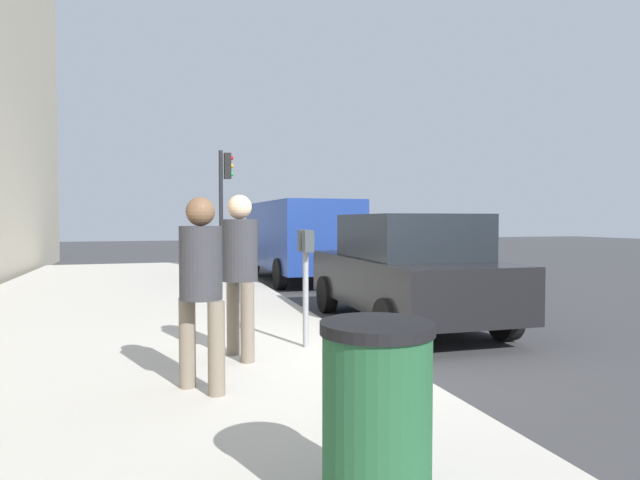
# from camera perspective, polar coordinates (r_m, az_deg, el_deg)

# --- Properties ---
(ground_plane) EXTENTS (80.00, 80.00, 0.00)m
(ground_plane) POSITION_cam_1_polar(r_m,az_deg,el_deg) (6.82, 4.79, -12.12)
(ground_plane) COLOR #38383A
(ground_plane) RESTS_ON ground
(sidewalk_slab) EXTENTS (28.00, 6.00, 0.15)m
(sidewalk_slab) POSITION_cam_1_polar(r_m,az_deg,el_deg) (6.36, -21.85, -12.63)
(sidewalk_slab) COLOR #B7B2A8
(sidewalk_slab) RESTS_ON ground_plane
(parking_meter) EXTENTS (0.36, 0.12, 1.41)m
(parking_meter) POSITION_cam_1_polar(r_m,az_deg,el_deg) (6.45, -1.53, -2.44)
(parking_meter) COLOR gray
(parking_meter) RESTS_ON sidewalk_slab
(pedestrian_at_meter) EXTENTS (0.53, 0.39, 1.81)m
(pedestrian_at_meter) POSITION_cam_1_polar(r_m,az_deg,el_deg) (5.97, -8.51, -2.28)
(pedestrian_at_meter) COLOR #726656
(pedestrian_at_meter) RESTS_ON sidewalk_slab
(pedestrian_bystander) EXTENTS (0.45, 0.38, 1.73)m
(pedestrian_bystander) POSITION_cam_1_polar(r_m,az_deg,el_deg) (4.89, -12.53, -3.94)
(pedestrian_bystander) COLOR #726656
(pedestrian_bystander) RESTS_ON sidewalk_slab
(parked_sedan_near) EXTENTS (4.45, 2.06, 1.77)m
(parked_sedan_near) POSITION_cam_1_polar(r_m,az_deg,el_deg) (8.67, 9.10, -3.09)
(parked_sedan_near) COLOR black
(parked_sedan_near) RESTS_ON ground_plane
(parked_van_far) EXTENTS (5.22, 2.17, 2.18)m
(parked_van_far) POSITION_cam_1_polar(r_m,az_deg,el_deg) (14.87, -2.25, 0.48)
(parked_van_far) COLOR navy
(parked_van_far) RESTS_ON ground_plane
(traffic_signal) EXTENTS (0.24, 0.44, 3.60)m
(traffic_signal) POSITION_cam_1_polar(r_m,az_deg,el_deg) (16.30, -10.12, 5.23)
(traffic_signal) COLOR black
(traffic_signal) RESTS_ON sidewalk_slab
(trash_bin) EXTENTS (0.59, 0.59, 1.01)m
(trash_bin) POSITION_cam_1_polar(r_m,az_deg,el_deg) (2.90, 6.05, -18.43)
(trash_bin) COLOR #1E4C2D
(trash_bin) RESTS_ON sidewalk_slab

